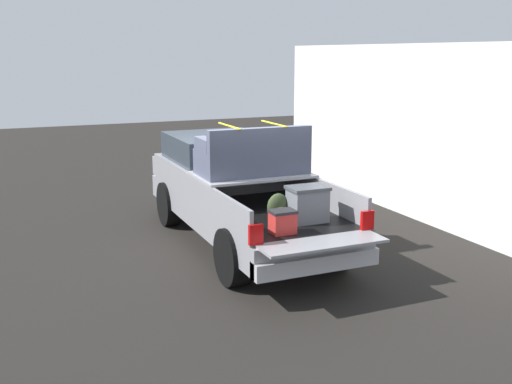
# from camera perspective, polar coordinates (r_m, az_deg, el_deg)

# --- Properties ---
(ground_plane) EXTENTS (40.00, 40.00, 0.00)m
(ground_plane) POSITION_cam_1_polar(r_m,az_deg,el_deg) (10.97, -1.25, -4.95)
(ground_plane) COLOR black
(pickup_truck) EXTENTS (6.05, 2.06, 2.23)m
(pickup_truck) POSITION_cam_1_polar(r_m,az_deg,el_deg) (11.04, -1.99, 0.37)
(pickup_truck) COLOR gray
(pickup_truck) RESTS_ON ground_plane
(building_facade) EXTENTS (10.39, 0.36, 3.58)m
(building_facade) POSITION_cam_1_polar(r_m,az_deg,el_deg) (13.06, 14.80, 5.59)
(building_facade) COLOR white
(building_facade) RESTS_ON ground_plane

